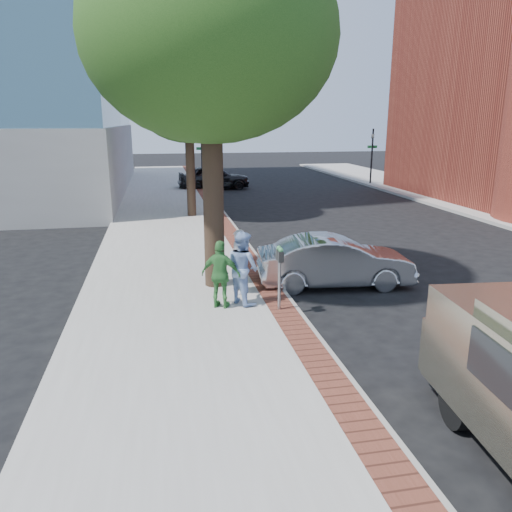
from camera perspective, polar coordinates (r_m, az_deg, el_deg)
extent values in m
plane|color=black|center=(11.51, -0.58, -6.72)|extent=(120.00, 120.00, 0.00)
cube|color=#9E9991|center=(18.98, -9.48, 2.13)|extent=(5.00, 60.00, 0.15)
cube|color=brown|center=(19.14, -2.90, 2.67)|extent=(0.60, 60.00, 0.01)
cube|color=gray|center=(19.21, -1.86, 2.48)|extent=(0.10, 60.00, 0.15)
cylinder|color=black|center=(32.71, -6.18, 10.89)|extent=(0.12, 0.12, 3.80)
imported|color=black|center=(32.65, -6.24, 12.82)|extent=(0.18, 0.15, 0.90)
cube|color=#1E7238|center=(32.67, -6.22, 12.12)|extent=(0.70, 0.03, 0.18)
cylinder|color=black|center=(35.65, 13.08, 10.94)|extent=(0.12, 0.12, 3.80)
imported|color=black|center=(35.59, 13.19, 12.70)|extent=(0.18, 0.15, 0.90)
cube|color=#1E7238|center=(35.61, 13.15, 12.06)|extent=(0.70, 0.03, 0.18)
cylinder|color=black|center=(12.63, -4.89, 6.27)|extent=(0.52, 0.52, 4.40)
ellipsoid|color=#184313|center=(12.62, -5.32, 23.81)|extent=(6.00, 6.00, 4.92)
cylinder|color=black|center=(22.66, -7.49, 9.43)|extent=(0.40, 0.40, 3.85)
ellipsoid|color=#184313|center=(22.57, -7.78, 17.65)|extent=(4.80, 4.80, 3.94)
cylinder|color=gray|center=(11.21, 2.69, -3.39)|extent=(0.07, 0.07, 1.15)
cube|color=#2D3030|center=(10.93, 2.85, -0.08)|extent=(0.12, 0.14, 0.24)
cube|color=#2D3030|center=(11.10, 2.63, 0.16)|extent=(0.12, 0.14, 0.24)
sphere|color=#3F8C4C|center=(10.89, 2.86, 0.68)|extent=(0.11, 0.11, 0.11)
sphere|color=#3F8C4C|center=(11.06, 2.64, 0.91)|extent=(0.11, 0.11, 0.11)
imported|color=#B3B3B8|center=(12.28, -2.02, -0.64)|extent=(0.59, 0.69, 1.60)
imported|color=#90AEDF|center=(11.56, -1.52, -1.33)|extent=(0.98, 1.05, 1.72)
imported|color=#3B833D|center=(11.31, -4.03, -2.13)|extent=(0.99, 0.74, 1.57)
imported|color=#B1B4B8|center=(13.43, 9.04, -0.63)|extent=(4.22, 1.82, 1.35)
imported|color=black|center=(32.79, -4.84, 8.97)|extent=(4.68, 2.08, 1.57)
cube|color=gray|center=(8.72, 25.91, -10.05)|extent=(2.15, 1.19, 0.89)
cylinder|color=black|center=(8.01, 22.06, -15.45)|extent=(0.31, 0.73, 0.71)
cube|color=black|center=(8.97, 24.53, -6.62)|extent=(1.78, 0.19, 0.45)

